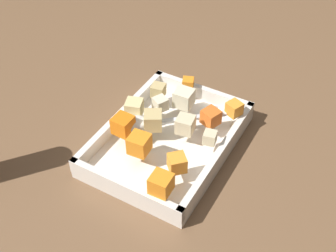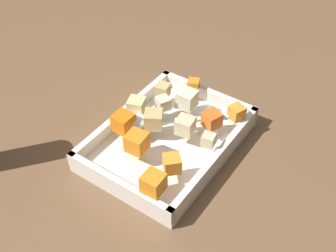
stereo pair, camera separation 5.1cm
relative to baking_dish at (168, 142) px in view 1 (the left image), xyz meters
The scene contains 17 objects.
ground_plane 0.02m from the baking_dish, 86.55° to the right, with size 4.00×4.00×0.00m, color brown.
baking_dish is the anchor object (origin of this frame).
carrot_chunk_corner_se 0.15m from the baking_dish, 154.84° to the right, with size 0.03×0.03×0.03m, color orange.
carrot_chunk_front_center 0.09m from the baking_dish, 46.63° to the right, with size 0.03×0.03×0.03m, color orange.
carrot_chunk_back_center 0.14m from the baking_dish, 40.49° to the right, with size 0.03×0.03×0.03m, color orange.
carrot_chunk_near_right 0.14m from the baking_dish, 11.55° to the left, with size 0.02×0.02×0.02m, color orange.
carrot_chunk_mid_right 0.09m from the baking_dish, 166.42° to the left, with size 0.03×0.03×0.03m, color orange.
carrot_chunk_far_right 0.11m from the baking_dish, 141.34° to the right, with size 0.03×0.03×0.03m, color orange.
carrot_chunk_corner_sw 0.09m from the baking_dish, 122.55° to the left, with size 0.03×0.03×0.03m, color orange.
potato_chunk_rim_edge 0.09m from the baking_dish, 84.85° to the left, with size 0.03×0.03×0.03m, color #E0CC89.
potato_chunk_heap_top 0.09m from the baking_dish, 82.99° to the right, with size 0.02×0.02×0.02m, color beige.
potato_chunk_under_handle 0.06m from the baking_dish, 63.97° to the right, with size 0.03×0.03×0.03m, color beige.
potato_chunk_center 0.05m from the baking_dish, 101.94° to the left, with size 0.03×0.03×0.03m, color tan.
potato_chunk_corner_ne 0.11m from the baking_dish, 40.54° to the left, with size 0.03×0.03×0.03m, color tan.
potato_chunk_mid_left 0.09m from the baking_dish, ahead, with size 0.03×0.03×0.03m, color beige.
parsnip_chunk_near_spoon 0.08m from the baking_dish, 43.12° to the left, with size 0.02×0.02×0.02m, color beige.
serving_spoon 0.07m from the baking_dish, 109.02° to the left, with size 0.16×0.18×0.02m.
Camera 1 is at (-0.51, -0.27, 0.60)m, focal length 47.20 mm.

